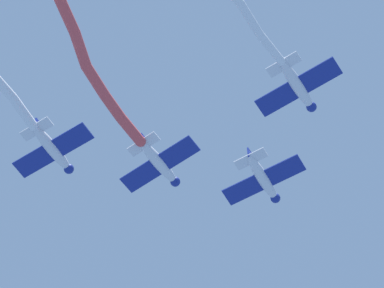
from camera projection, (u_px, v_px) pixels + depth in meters
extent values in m
ellipsoid|color=silver|center=(263.00, 178.00, 74.74)|extent=(4.94, 2.69, 1.00)
sphere|color=navy|center=(275.00, 198.00, 75.74)|extent=(1.10, 1.10, 0.85)
ellipsoid|color=#1E2847|center=(266.00, 181.00, 75.33)|extent=(1.39, 1.06, 0.54)
cube|color=navy|center=(264.00, 180.00, 74.69)|extent=(4.12, 7.26, 0.13)
cube|color=silver|center=(251.00, 159.00, 73.93)|extent=(1.87, 2.94, 0.11)
cube|color=navy|center=(251.00, 157.00, 74.43)|extent=(1.09, 0.52, 1.38)
ellipsoid|color=silver|center=(159.00, 162.00, 73.99)|extent=(4.84, 3.10, 1.00)
sphere|color=navy|center=(175.00, 182.00, 74.93)|extent=(1.15, 1.15, 0.85)
ellipsoid|color=#1E2847|center=(163.00, 165.00, 74.56)|extent=(1.40, 1.15, 0.54)
cube|color=navy|center=(160.00, 164.00, 73.94)|extent=(4.70, 7.13, 0.13)
cube|color=silver|center=(144.00, 144.00, 73.24)|extent=(2.09, 2.91, 0.11)
cube|color=navy|center=(145.00, 142.00, 73.74)|extent=(1.06, 0.62, 1.38)
cylinder|color=#DB4C4C|center=(131.00, 130.00, 72.32)|extent=(2.94, 1.95, 1.05)
cylinder|color=#DB4C4C|center=(113.00, 107.00, 71.18)|extent=(2.49, 1.67, 0.90)
cylinder|color=#DB4C4C|center=(96.00, 81.00, 69.99)|extent=(3.08, 1.73, 1.01)
cylinder|color=#DB4C4C|center=(80.00, 49.00, 68.79)|extent=(2.98, 1.20, 1.24)
cylinder|color=#DB4C4C|center=(67.00, 14.00, 67.77)|extent=(3.15, 1.49, 1.26)
sphere|color=#DB4C4C|center=(141.00, 142.00, 72.96)|extent=(0.88, 0.88, 0.88)
sphere|color=#DB4C4C|center=(121.00, 118.00, 71.68)|extent=(0.88, 0.88, 0.88)
sphere|color=#DB4C4C|center=(105.00, 95.00, 70.68)|extent=(0.88, 0.88, 0.88)
sphere|color=#DB4C4C|center=(86.00, 66.00, 69.29)|extent=(0.88, 0.88, 0.88)
sphere|color=#DB4C4C|center=(75.00, 32.00, 68.28)|extent=(0.88, 0.88, 0.88)
ellipsoid|color=silver|center=(297.00, 85.00, 70.82)|extent=(4.89, 2.92, 1.00)
sphere|color=navy|center=(311.00, 107.00, 71.78)|extent=(1.13, 1.13, 0.85)
ellipsoid|color=#1E2847|center=(300.00, 89.00, 71.40)|extent=(1.39, 1.11, 0.54)
cube|color=navy|center=(298.00, 87.00, 70.77)|extent=(4.44, 7.20, 0.13)
cube|color=silver|center=(284.00, 65.00, 70.04)|extent=(1.99, 2.93, 0.11)
cube|color=navy|center=(284.00, 63.00, 70.54)|extent=(1.07, 0.58, 1.38)
cylinder|color=white|center=(270.00, 48.00, 68.95)|extent=(3.16, 2.02, 1.14)
cylinder|color=white|center=(250.00, 19.00, 67.46)|extent=(3.02, 1.73, 0.83)
sphere|color=white|center=(281.00, 61.00, 69.75)|extent=(0.67, 0.67, 0.67)
sphere|color=white|center=(259.00, 34.00, 68.15)|extent=(0.67, 0.67, 0.67)
sphere|color=white|center=(240.00, 3.00, 66.78)|extent=(0.67, 0.67, 0.67)
ellipsoid|color=silver|center=(52.00, 148.00, 72.98)|extent=(4.90, 2.87, 1.00)
sphere|color=navy|center=(69.00, 169.00, 73.96)|extent=(1.12, 1.12, 0.85)
ellipsoid|color=#1E2847|center=(57.00, 151.00, 73.57)|extent=(1.39, 1.10, 0.54)
cube|color=navy|center=(53.00, 151.00, 72.94)|extent=(4.37, 7.22, 0.13)
cube|color=silver|center=(37.00, 129.00, 72.20)|extent=(1.97, 2.93, 0.11)
cube|color=navy|center=(38.00, 127.00, 72.70)|extent=(1.08, 0.57, 1.38)
cylinder|color=white|center=(23.00, 112.00, 71.35)|extent=(3.00, 1.75, 0.91)
cylinder|color=white|center=(1.00, 84.00, 70.05)|extent=(3.09, 1.89, 1.07)
sphere|color=white|center=(33.00, 126.00, 71.91)|extent=(0.78, 0.78, 0.78)
sphere|color=white|center=(13.00, 98.00, 70.78)|extent=(0.78, 0.78, 0.78)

